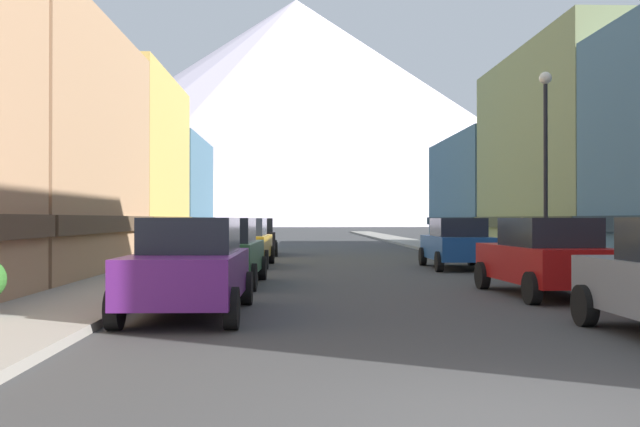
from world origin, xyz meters
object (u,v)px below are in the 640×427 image
car_left_0 (190,266)px  car_left_3 (256,236)px  car_left_1 (223,251)px  potted_plant_1 (544,248)px  car_right_1 (545,256)px  car_left_2 (243,242)px  car_right_2 (457,243)px  pedestrian_0 (522,242)px  streetlamp_right (546,142)px

car_left_0 → car_left_3: 21.64m
car_left_1 → potted_plant_1: bearing=30.6°
car_left_3 → car_right_1: size_ratio=1.00×
car_left_2 → car_right_1: 12.84m
car_left_0 → car_left_1: bearing=90.0°
car_left_2 → car_right_2: 7.73m
car_right_1 → potted_plant_1: (3.20, 9.24, -0.20)m
potted_plant_1 → pedestrian_0: bearing=168.4°
car_left_2 → car_right_2: (7.60, -1.40, 0.00)m
car_left_1 → streetlamp_right: 9.77m
car_left_0 → car_right_1: size_ratio=0.98×
car_left_2 → potted_plant_1: (10.80, -1.10, -0.20)m
car_right_1 → pedestrian_0: 9.71m
car_right_1 → car_right_2: (-0.00, 8.95, 0.00)m
car_left_0 → car_right_2: 14.17m
car_left_3 → potted_plant_1: 14.31m
car_left_1 → car_left_3: bearing=90.0°
car_left_0 → car_left_2: same height
potted_plant_1 → car_left_2: bearing=174.2°
car_left_0 → streetlamp_right: bearing=38.8°
streetlamp_right → potted_plant_1: bearing=71.4°
car_left_0 → car_right_2: same height
car_left_0 → car_left_3: bearing=90.0°
car_left_1 → potted_plant_1: 12.55m
potted_plant_1 → streetlamp_right: size_ratio=0.16×
car_left_1 → car_left_2: bearing=90.0°
car_left_3 → car_right_2: 12.30m
car_right_1 → pedestrian_0: size_ratio=2.71×
car_right_2 → streetlamp_right: 5.76m
car_right_2 → car_right_1: bearing=-90.0°
car_left_0 → pedestrian_0: size_ratio=2.66×
car_left_1 → car_left_3: 15.76m
car_left_2 → streetlamp_right: streetlamp_right is taller
pedestrian_0 → streetlamp_right: size_ratio=0.28×
potted_plant_1 → car_left_3: bearing=139.0°
car_left_0 → car_left_2: bearing=90.0°
car_right_2 → potted_plant_1: car_right_2 is taller
streetlamp_right → car_right_1: bearing=-109.6°
car_left_1 → potted_plant_1: (10.80, 6.38, -0.20)m
car_left_2 → car_right_1: same height
car_left_1 → pedestrian_0: size_ratio=2.69×
car_left_3 → car_right_2: (7.60, -9.68, 0.00)m
car_right_2 → car_left_3: bearing=128.1°
car_left_3 → potted_plant_1: car_left_3 is taller
car_left_0 → pedestrian_0: bearing=51.0°
car_left_3 → car_left_2: bearing=-90.0°
car_right_1 → potted_plant_1: bearing=70.9°
streetlamp_right → car_right_2: bearing=108.6°
car_right_1 → car_right_2: same height
car_left_2 → car_left_3: 8.28m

